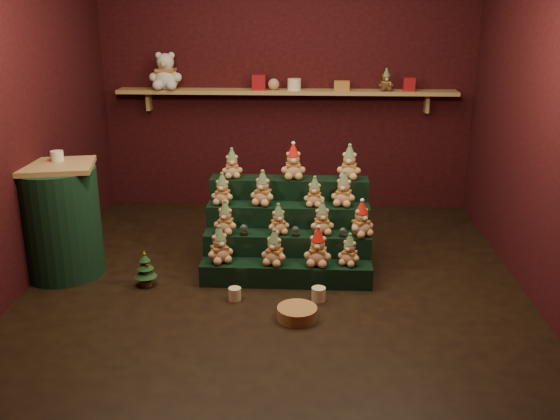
# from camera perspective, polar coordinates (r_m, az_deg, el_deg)

# --- Properties ---
(ground) EXTENTS (4.00, 4.00, 0.00)m
(ground) POSITION_cam_1_polar(r_m,az_deg,el_deg) (5.28, -0.34, -6.17)
(ground) COLOR black
(ground) RESTS_ON ground
(back_wall) EXTENTS (4.00, 0.10, 2.80)m
(back_wall) POSITION_cam_1_polar(r_m,az_deg,el_deg) (6.89, 0.63, 11.78)
(back_wall) COLOR black
(back_wall) RESTS_ON ground
(front_wall) EXTENTS (4.00, 0.10, 2.80)m
(front_wall) POSITION_cam_1_polar(r_m,az_deg,el_deg) (2.87, -2.72, 2.28)
(front_wall) COLOR black
(front_wall) RESTS_ON ground
(left_wall) EXTENTS (0.10, 4.00, 2.80)m
(left_wall) POSITION_cam_1_polar(r_m,az_deg,el_deg) (5.39, -22.96, 8.48)
(left_wall) COLOR black
(left_wall) RESTS_ON ground
(right_wall) EXTENTS (0.10, 4.00, 2.80)m
(right_wall) POSITION_cam_1_polar(r_m,az_deg,el_deg) (5.17, 23.19, 8.09)
(right_wall) COLOR black
(right_wall) RESTS_ON ground
(back_shelf) EXTENTS (3.60, 0.26, 0.24)m
(back_shelf) POSITION_cam_1_polar(r_m,az_deg,el_deg) (6.73, 0.56, 10.71)
(back_shelf) COLOR tan
(back_shelf) RESTS_ON ground
(riser_tier_front) EXTENTS (1.40, 0.22, 0.18)m
(riser_tier_front) POSITION_cam_1_polar(r_m,az_deg,el_deg) (5.13, 0.55, -5.84)
(riser_tier_front) COLOR black
(riser_tier_front) RESTS_ON ground
(riser_tier_midfront) EXTENTS (1.40, 0.22, 0.36)m
(riser_tier_midfront) POSITION_cam_1_polar(r_m,az_deg,el_deg) (5.29, 0.65, -3.97)
(riser_tier_midfront) COLOR black
(riser_tier_midfront) RESTS_ON ground
(riser_tier_midback) EXTENTS (1.40, 0.22, 0.54)m
(riser_tier_midback) POSITION_cam_1_polar(r_m,az_deg,el_deg) (5.47, 0.75, -2.22)
(riser_tier_midback) COLOR black
(riser_tier_midback) RESTS_ON ground
(riser_tier_back) EXTENTS (1.40, 0.22, 0.72)m
(riser_tier_back) POSITION_cam_1_polar(r_m,az_deg,el_deg) (5.64, 0.84, -0.58)
(riser_tier_back) COLOR black
(riser_tier_back) RESTS_ON ground
(teddy_0) EXTENTS (0.28, 0.27, 0.30)m
(teddy_0) POSITION_cam_1_polar(r_m,az_deg,el_deg) (5.09, -5.55, -3.17)
(teddy_0) COLOR tan
(teddy_0) RESTS_ON riser_tier_front
(teddy_1) EXTENTS (0.25, 0.24, 0.29)m
(teddy_1) POSITION_cam_1_polar(r_m,az_deg,el_deg) (5.03, -0.53, -3.45)
(teddy_1) COLOR tan
(teddy_1) RESTS_ON riser_tier_front
(teddy_2) EXTENTS (0.25, 0.23, 0.31)m
(teddy_2) POSITION_cam_1_polar(r_m,az_deg,el_deg) (5.02, 3.49, -3.38)
(teddy_2) COLOR tan
(teddy_2) RESTS_ON riser_tier_front
(teddy_3) EXTENTS (0.24, 0.23, 0.26)m
(teddy_3) POSITION_cam_1_polar(r_m,az_deg,el_deg) (5.06, 6.38, -3.63)
(teddy_3) COLOR tan
(teddy_3) RESTS_ON riser_tier_front
(teddy_4) EXTENTS (0.22, 0.21, 0.27)m
(teddy_4) POSITION_cam_1_polar(r_m,az_deg,el_deg) (5.21, -5.02, -0.69)
(teddy_4) COLOR tan
(teddy_4) RESTS_ON riser_tier_midfront
(teddy_5) EXTENTS (0.22, 0.21, 0.25)m
(teddy_5) POSITION_cam_1_polar(r_m,az_deg,el_deg) (5.19, -0.15, -0.84)
(teddy_5) COLOR tan
(teddy_5) RESTS_ON riser_tier_midfront
(teddy_6) EXTENTS (0.22, 0.21, 0.27)m
(teddy_6) POSITION_cam_1_polar(r_m,az_deg,el_deg) (5.19, 3.87, -0.74)
(teddy_6) COLOR tan
(teddy_6) RESTS_ON riser_tier_midfront
(teddy_7) EXTENTS (0.28, 0.27, 0.29)m
(teddy_7) POSITION_cam_1_polar(r_m,az_deg,el_deg) (5.18, 7.45, -0.81)
(teddy_7) COLOR tan
(teddy_7) RESTS_ON riser_tier_midfront
(teddy_8) EXTENTS (0.22, 0.20, 0.27)m
(teddy_8) POSITION_cam_1_polar(r_m,az_deg,el_deg) (5.38, -5.29, 1.91)
(teddy_8) COLOR tan
(teddy_8) RESTS_ON riser_tier_midback
(teddy_9) EXTENTS (0.26, 0.24, 0.29)m
(teddy_9) POSITION_cam_1_polar(r_m,az_deg,el_deg) (5.35, -1.59, 2.01)
(teddy_9) COLOR tan
(teddy_9) RESTS_ON riser_tier_midback
(teddy_10) EXTENTS (0.20, 0.18, 0.25)m
(teddy_10) POSITION_cam_1_polar(r_m,az_deg,el_deg) (5.32, 3.18, 1.67)
(teddy_10) COLOR tan
(teddy_10) RESTS_ON riser_tier_midback
(teddy_11) EXTENTS (0.25, 0.24, 0.29)m
(teddy_11) POSITION_cam_1_polar(r_m,az_deg,el_deg) (5.35, 5.86, 1.92)
(teddy_11) COLOR tan
(teddy_11) RESTS_ON riser_tier_midback
(teddy_12) EXTENTS (0.21, 0.20, 0.26)m
(teddy_12) POSITION_cam_1_polar(r_m,az_deg,el_deg) (5.54, -4.41, 4.26)
(teddy_12) COLOR tan
(teddy_12) RESTS_ON riser_tier_back
(teddy_13) EXTENTS (0.23, 0.22, 0.30)m
(teddy_13) POSITION_cam_1_polar(r_m,az_deg,el_deg) (5.49, 1.21, 4.44)
(teddy_13) COLOR tan
(teddy_13) RESTS_ON riser_tier_back
(teddy_14) EXTENTS (0.24, 0.22, 0.30)m
(teddy_14) POSITION_cam_1_polar(r_m,az_deg,el_deg) (5.51, 6.36, 4.36)
(teddy_14) COLOR tan
(teddy_14) RESTS_ON riser_tier_back
(snow_globe_a) EXTENTS (0.07, 0.07, 0.09)m
(snow_globe_a) POSITION_cam_1_polar(r_m,az_deg,el_deg) (5.18, -3.33, -1.81)
(snow_globe_a) COLOR black
(snow_globe_a) RESTS_ON riser_tier_midfront
(snow_globe_b) EXTENTS (0.06, 0.06, 0.09)m
(snow_globe_b) POSITION_cam_1_polar(r_m,az_deg,el_deg) (5.16, 1.44, -1.94)
(snow_globe_b) COLOR black
(snow_globe_b) RESTS_ON riser_tier_midfront
(snow_globe_c) EXTENTS (0.06, 0.06, 0.08)m
(snow_globe_c) POSITION_cam_1_polar(r_m,az_deg,el_deg) (5.16, 5.75, -2.03)
(snow_globe_c) COLOR black
(snow_globe_c) RESTS_ON riser_tier_midfront
(side_table) EXTENTS (0.72, 0.67, 0.96)m
(side_table) POSITION_cam_1_polar(r_m,az_deg,el_deg) (5.51, -19.51, -0.91)
(side_table) COLOR tan
(side_table) RESTS_ON ground
(table_ornament) EXTENTS (0.10, 0.10, 0.08)m
(table_ornament) POSITION_cam_1_polar(r_m,az_deg,el_deg) (5.45, -19.71, 4.67)
(table_ornament) COLOR #EDE2C3
(table_ornament) RESTS_ON side_table
(mini_christmas_tree) EXTENTS (0.18, 0.18, 0.31)m
(mini_christmas_tree) POSITION_cam_1_polar(r_m,az_deg,el_deg) (5.19, -12.21, -5.27)
(mini_christmas_tree) COLOR #4D311B
(mini_christmas_tree) RESTS_ON ground
(mug_left) EXTENTS (0.10, 0.10, 0.10)m
(mug_left) POSITION_cam_1_polar(r_m,az_deg,el_deg) (4.89, -4.16, -7.66)
(mug_left) COLOR beige
(mug_left) RESTS_ON ground
(mug_right) EXTENTS (0.11, 0.11, 0.11)m
(mug_right) POSITION_cam_1_polar(r_m,az_deg,el_deg) (4.87, 3.54, -7.69)
(mug_right) COLOR beige
(mug_right) RESTS_ON ground
(wicker_basket) EXTENTS (0.30, 0.30, 0.09)m
(wicker_basket) POSITION_cam_1_polar(r_m,az_deg,el_deg) (4.61, 1.57, -9.41)
(wicker_basket) COLOR #A16E40
(wicker_basket) RESTS_ON ground
(white_bear) EXTENTS (0.35, 0.31, 0.49)m
(white_bear) POSITION_cam_1_polar(r_m,az_deg,el_deg) (6.84, -10.42, 12.82)
(white_bear) COLOR silver
(white_bear) RESTS_ON back_shelf
(brown_bear) EXTENTS (0.17, 0.16, 0.22)m
(brown_bear) POSITION_cam_1_polar(r_m,az_deg,el_deg) (6.72, 9.67, 11.62)
(brown_bear) COLOR #4C3119
(brown_bear) RESTS_ON back_shelf
(gift_tin_red_a) EXTENTS (0.14, 0.14, 0.16)m
(gift_tin_red_a) POSITION_cam_1_polar(r_m,az_deg,el_deg) (6.71, -1.92, 11.59)
(gift_tin_red_a) COLOR maroon
(gift_tin_red_a) RESTS_ON back_shelf
(gift_tin_cream) EXTENTS (0.14, 0.14, 0.12)m
(gift_tin_cream) POSITION_cam_1_polar(r_m,az_deg,el_deg) (6.69, 1.31, 11.41)
(gift_tin_cream) COLOR #EDE2C3
(gift_tin_cream) RESTS_ON back_shelf
(gift_tin_red_b) EXTENTS (0.12, 0.12, 0.14)m
(gift_tin_red_b) POSITION_cam_1_polar(r_m,az_deg,el_deg) (6.77, 11.69, 11.20)
(gift_tin_red_b) COLOR maroon
(gift_tin_red_b) RESTS_ON back_shelf
(shelf_plush_ball) EXTENTS (0.12, 0.12, 0.12)m
(shelf_plush_ball) POSITION_cam_1_polar(r_m,az_deg,el_deg) (6.70, -0.58, 11.42)
(shelf_plush_ball) COLOR tan
(shelf_plush_ball) RESTS_ON back_shelf
(scarf_gift_box) EXTENTS (0.16, 0.10, 0.10)m
(scarf_gift_box) POSITION_cam_1_polar(r_m,az_deg,el_deg) (6.70, 5.66, 11.24)
(scarf_gift_box) COLOR #D9541E
(scarf_gift_box) RESTS_ON back_shelf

